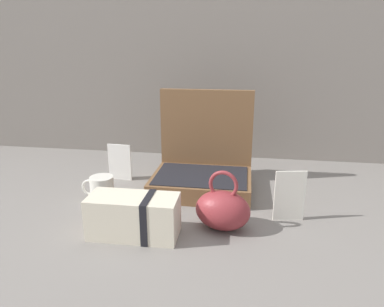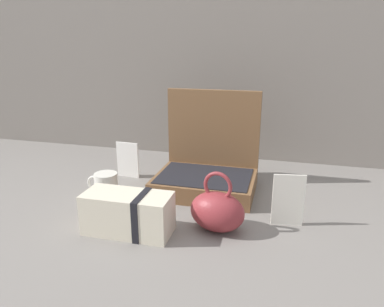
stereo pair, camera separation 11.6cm
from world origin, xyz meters
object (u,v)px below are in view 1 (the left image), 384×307
object	(u,v)px
open_suitcase	(203,167)
teal_pouch_handbag	(223,209)
cream_toiletry_bag	(135,216)
coffee_mug	(101,188)
info_card_left	(290,196)
poster_card_right	(120,162)

from	to	relation	value
open_suitcase	teal_pouch_handbag	xyz separation A→B (m)	(0.10, -0.31, -0.02)
cream_toiletry_bag	coffee_mug	size ratio (longest dim) A/B	2.18
coffee_mug	info_card_left	bearing A→B (deg)	-5.13
cream_toiletry_bag	coffee_mug	bearing A→B (deg)	131.29
info_card_left	poster_card_right	distance (m)	0.69
open_suitcase	teal_pouch_handbag	distance (m)	0.33
coffee_mug	teal_pouch_handbag	bearing A→B (deg)	-17.93
teal_pouch_handbag	cream_toiletry_bag	world-z (taller)	teal_pouch_handbag
info_card_left	cream_toiletry_bag	bearing A→B (deg)	-169.50
cream_toiletry_bag	poster_card_right	world-z (taller)	poster_card_right
coffee_mug	info_card_left	distance (m)	0.64
teal_pouch_handbag	info_card_left	size ratio (longest dim) A/B	1.13
open_suitcase	teal_pouch_handbag	bearing A→B (deg)	-72.49
open_suitcase	info_card_left	world-z (taller)	open_suitcase
teal_pouch_handbag	coffee_mug	bearing A→B (deg)	162.07
cream_toiletry_bag	open_suitcase	bearing A→B (deg)	69.06
cream_toiletry_bag	poster_card_right	size ratio (longest dim) A/B	1.74
coffee_mug	poster_card_right	size ratio (longest dim) A/B	0.80
cream_toiletry_bag	info_card_left	size ratio (longest dim) A/B	1.57
cream_toiletry_bag	poster_card_right	distance (m)	0.46
teal_pouch_handbag	cream_toiletry_bag	bearing A→B (deg)	-162.35
open_suitcase	cream_toiletry_bag	bearing A→B (deg)	-110.94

